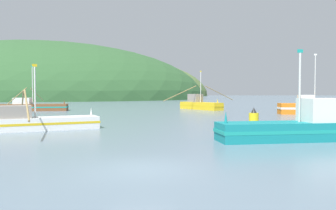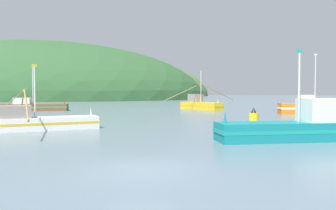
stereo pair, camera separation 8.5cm
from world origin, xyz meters
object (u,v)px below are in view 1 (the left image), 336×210
fishing_boat_orange (314,108)px  fishing_boat_teal (302,127)px  channel_buoy (254,117)px  fishing_boat_brown (28,107)px  fishing_boat_white (23,122)px  fishing_boat_yellow (200,104)px

fishing_boat_orange → fishing_boat_teal: bearing=-112.1°
fishing_boat_teal → channel_buoy: size_ratio=6.51×
fishing_boat_brown → fishing_boat_teal: bearing=-55.9°
fishing_boat_white → channel_buoy: (18.79, 5.04, 0.01)m
fishing_boat_white → fishing_boat_orange: size_ratio=1.38×
fishing_boat_orange → channel_buoy: bearing=-126.4°
fishing_boat_brown → fishing_boat_white: (11.29, -26.80, -0.05)m
fishing_boat_yellow → channel_buoy: 26.63m
fishing_boat_white → channel_buoy: size_ratio=8.37×
fishing_boat_brown → fishing_boat_teal: (30.52, -31.76, 0.14)m
fishing_boat_yellow → channel_buoy: (2.68, -26.50, -0.22)m
fishing_boat_white → fishing_boat_teal: 19.86m
fishing_boat_brown → fishing_boat_orange: (41.55, -7.48, 0.18)m
fishing_boat_brown → channel_buoy: (30.08, -21.76, -0.04)m
fishing_boat_teal → fishing_boat_white: bearing=-23.8°
fishing_boat_orange → channel_buoy: size_ratio=6.08×
channel_buoy → fishing_boat_brown: bearing=144.1°
fishing_boat_white → fishing_boat_orange: fishing_boat_orange is taller
fishing_boat_yellow → fishing_boat_brown: bearing=-114.8°
fishing_boat_orange → channel_buoy: 18.32m
fishing_boat_teal → fishing_boat_orange: bearing=-123.8°
fishing_boat_yellow → fishing_boat_teal: (3.12, -36.49, -0.04)m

